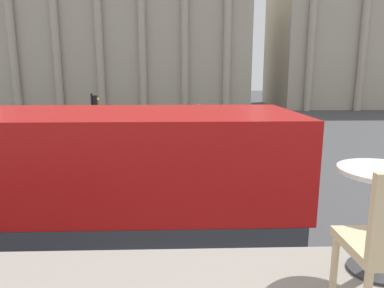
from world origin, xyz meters
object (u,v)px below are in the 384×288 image
Objects in this scene: cafe_dining_table at (383,198)px; pedestrian_grey at (156,130)px; plaza_building_left at (130,29)px; traffic_light_near at (93,144)px; car_silver at (178,117)px; plaza_building_right at (361,35)px; traffic_light_mid at (94,119)px; pedestrian_black at (109,118)px; pedestrian_yellow at (199,111)px.

cafe_dining_table reaches higher than pedestrian_grey.
traffic_light_near is (3.93, -38.44, -8.81)m from plaza_building_left.
plaza_building_left is 30.42m from pedestrian_grey.
plaza_building_left reaches higher than car_silver.
plaza_building_left is 1.26× the size of plaza_building_right.
cafe_dining_table is 0.41× the size of pedestrian_grey.
cafe_dining_table is 16.61m from traffic_light_mid.
pedestrian_black is at bearing -146.23° from plaza_building_right.
cafe_dining_table is at bearing 117.98° from pedestrian_grey.
plaza_building_left is 33.93m from plaza_building_right.
cafe_dining_table is at bearing -69.58° from traffic_light_mid.
car_silver is at bearing -69.39° from plaza_building_left.
car_silver is 6.54m from pedestrian_black.
cafe_dining_table is at bearing -66.01° from traffic_light_near.
traffic_light_mid is 17.79m from pedestrian_yellow.
pedestrian_black is (-1.87, 12.35, -1.50)m from traffic_light_mid.
traffic_light_near is at bearing 113.99° from cafe_dining_table.
traffic_light_mid is (-5.77, 15.51, -1.43)m from cafe_dining_table.
traffic_light_mid is 15.47m from car_silver.
pedestrian_grey reaches higher than car_silver.
plaza_building_left is 21.27m from pedestrian_yellow.
cafe_dining_table is 30.50m from car_silver.
pedestrian_yellow reaches higher than pedestrian_grey.
cafe_dining_table is at bearing -116.98° from plaza_building_right.
traffic_light_mid is at bearing -132.16° from plaza_building_right.
plaza_building_right is at bearing 2.28° from plaza_building_left.
traffic_light_near is at bearing 72.76° from pedestrian_yellow.
plaza_building_right is 6.17× the size of car_silver.
plaza_building_right reaches higher than car_silver.
traffic_light_mid reaches higher than traffic_light_near.
car_silver is 2.30× the size of pedestrian_yellow.
cafe_dining_table reaches higher than traffic_light_mid.
cafe_dining_table is 0.03× the size of plaza_building_right.
pedestrian_yellow reaches higher than car_silver.
cafe_dining_table reaches higher than car_silver.
pedestrian_grey is (1.52, 10.22, -1.18)m from traffic_light_near.
pedestrian_grey is at bearing 98.41° from cafe_dining_table.
pedestrian_yellow is (5.02, 21.91, -1.17)m from traffic_light_near.
traffic_light_mid reaches higher than pedestrian_grey.
pedestrian_grey is at bearing 60.63° from traffic_light_mid.
pedestrian_black is at bearing 105.34° from cafe_dining_table.
pedestrian_yellow is at bearing -87.11° from pedestrian_grey.
plaza_building_right is 34.82m from car_silver.
car_silver is at bearing 74.14° from traffic_light_mid.
traffic_light_near is at bearing -126.99° from plaza_building_right.
pedestrian_yellow is at bearing 164.25° from pedestrian_black.
traffic_light_mid reaches higher than pedestrian_black.
plaza_building_left is 7.76× the size of car_silver.
pedestrian_yellow is (6.26, 16.59, -1.39)m from traffic_light_mid.
cafe_dining_table is 0.17× the size of car_silver.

